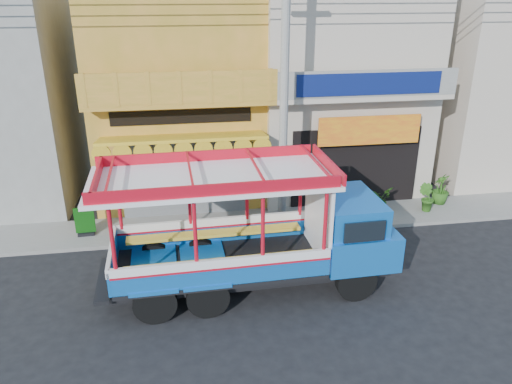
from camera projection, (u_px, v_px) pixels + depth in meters
ground at (342, 285)px, 13.42m from camera, size 90.00×90.00×0.00m
sidewalk at (306, 219)px, 17.05m from camera, size 30.00×2.00×0.12m
shophouse_left at (179, 83)px, 18.53m from camera, size 6.00×7.50×8.24m
shophouse_right at (334, 78)px, 19.41m from camera, size 6.00×6.75×8.24m
party_pilaster at (274, 100)px, 16.17m from camera, size 0.35×0.30×8.00m
filler_building_right at (497, 81)px, 20.58m from camera, size 6.00×6.00×7.60m
utility_pole at (290, 76)px, 14.38m from camera, size 28.00×0.26×9.00m
songthaew_truck at (271, 229)px, 12.74m from camera, size 7.58×2.72×3.51m
green_sign at (85, 223)px, 15.71m from camera, size 0.61×0.31×0.93m
potted_plant_a at (379, 199)px, 17.31m from camera, size 1.09×1.06×0.92m
potted_plant_b at (426, 197)px, 17.40m from camera, size 0.67×0.69×0.98m
potted_plant_c at (441, 189)px, 17.97m from camera, size 0.79×0.79×1.09m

